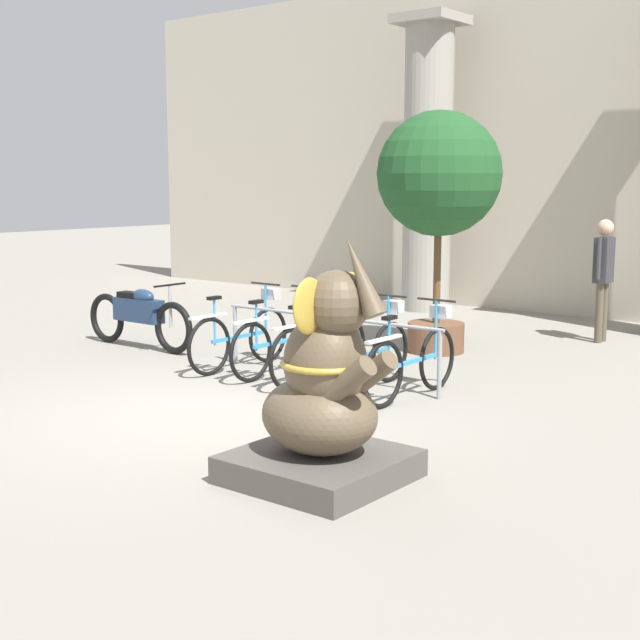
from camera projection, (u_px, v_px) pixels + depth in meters
The scene contains 13 objects.
ground_plane at pixel (211, 413), 8.97m from camera, with size 60.00×60.00×0.00m, color gray.
building_facade at pixel (570, 140), 15.15m from camera, with size 20.00×0.20×6.00m.
column_left at pixel (428, 163), 15.79m from camera, with size 1.07×1.07×5.16m.
bike_rack at pixel (328, 330), 10.40m from camera, with size 3.12×0.05×0.77m.
bicycle_0 at pixel (242, 335), 11.08m from camera, with size 0.48×1.77×1.03m.
bicycle_1 at pixel (283, 340), 10.74m from camera, with size 0.48×1.77×1.03m.
bicycle_2 at pixel (322, 346), 10.33m from camera, with size 0.48×1.77×1.03m.
bicycle_3 at pixel (365, 353), 9.93m from camera, with size 0.48×1.77×1.03m.
bicycle_4 at pixel (413, 360), 9.55m from camera, with size 0.48×1.77×1.03m.
elephant_statue at pixel (324, 400), 6.86m from camera, with size 1.23×1.23×1.94m.
motorcycle at pixel (139, 315), 12.41m from camera, with size 2.13×0.55×0.95m.
person_pedestrian at pixel (603, 268), 12.79m from camera, with size 0.24×0.47×1.78m.
potted_tree at pixel (439, 182), 11.85m from camera, with size 1.67×1.67×3.25m.
Camera 1 is at (6.29, -6.13, 2.32)m, focal length 50.00 mm.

